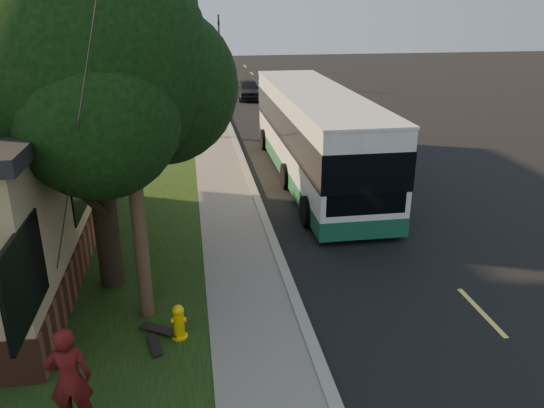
% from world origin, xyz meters
% --- Properties ---
extents(ground, '(120.00, 120.00, 0.00)m').
position_xyz_m(ground, '(0.00, 0.00, 0.00)').
color(ground, black).
rests_on(ground, ground).
extents(road, '(8.00, 80.00, 0.01)m').
position_xyz_m(road, '(4.00, 10.00, 0.01)').
color(road, black).
rests_on(road, ground).
extents(curb, '(0.25, 80.00, 0.12)m').
position_xyz_m(curb, '(0.00, 10.00, 0.06)').
color(curb, gray).
rests_on(curb, ground).
extents(sidewalk, '(2.00, 80.00, 0.08)m').
position_xyz_m(sidewalk, '(-1.00, 10.00, 0.04)').
color(sidewalk, slate).
rests_on(sidewalk, ground).
extents(grass_verge, '(5.00, 80.00, 0.07)m').
position_xyz_m(grass_verge, '(-4.50, 10.00, 0.04)').
color(grass_verge, black).
rests_on(grass_verge, ground).
extents(fire_hydrant, '(0.32, 0.32, 0.74)m').
position_xyz_m(fire_hydrant, '(-2.60, 0.00, 0.43)').
color(fire_hydrant, yellow).
rests_on(fire_hydrant, grass_verge).
extents(utility_pole, '(2.86, 3.21, 9.07)m').
position_xyz_m(utility_pole, '(-3.31, 0.99, 4.63)').
color(utility_pole, '#473321').
rests_on(utility_pole, ground).
extents(leafy_tree, '(6.30, 6.00, 7.80)m').
position_xyz_m(leafy_tree, '(-4.17, 2.65, 5.17)').
color(leafy_tree, black).
rests_on(leafy_tree, grass_verge).
extents(bare_tree_near, '(1.38, 1.21, 4.31)m').
position_xyz_m(bare_tree_near, '(-3.50, 18.00, 2.15)').
color(bare_tree_near, black).
rests_on(bare_tree_near, grass_verge).
extents(bare_tree_far, '(1.38, 1.21, 4.03)m').
position_xyz_m(bare_tree_far, '(-3.00, 30.00, 2.00)').
color(bare_tree_far, black).
rests_on(bare_tree_far, grass_verge).
extents(traffic_signal, '(0.18, 0.22, 5.50)m').
position_xyz_m(traffic_signal, '(0.50, 34.00, 3.16)').
color(traffic_signal, '#2D2D30').
rests_on(traffic_signal, ground).
extents(transit_bus, '(2.87, 12.42, 3.36)m').
position_xyz_m(transit_bus, '(2.51, 9.88, 1.79)').
color(transit_bus, silver).
rests_on(transit_bus, ground).
extents(skateboarder, '(0.69, 0.47, 1.83)m').
position_xyz_m(skateboarder, '(-4.22, -2.17, 0.98)').
color(skateboarder, '#501010').
rests_on(skateboarder, grass_verge).
extents(skateboard_main, '(0.37, 0.78, 0.07)m').
position_xyz_m(skateboard_main, '(-3.09, -0.25, 0.12)').
color(skateboard_main, black).
rests_on(skateboard_main, grass_verge).
extents(skateboard_spare, '(0.90, 0.67, 0.09)m').
position_xyz_m(skateboard_spare, '(-2.99, 0.23, 0.13)').
color(skateboard_spare, black).
rests_on(skateboard_spare, grass_verge).
extents(distant_car, '(1.66, 4.01, 1.36)m').
position_xyz_m(distant_car, '(2.07, 28.20, 0.68)').
color(distant_car, black).
rests_on(distant_car, ground).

